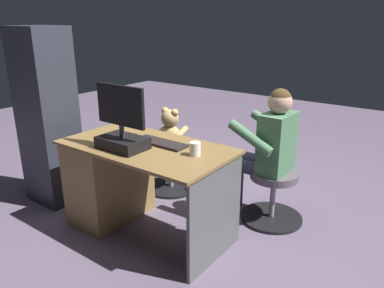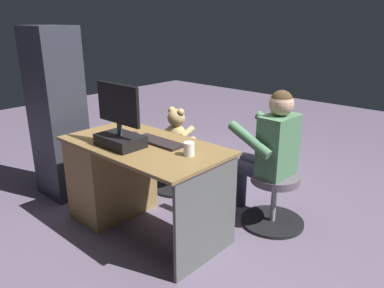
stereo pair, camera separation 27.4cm
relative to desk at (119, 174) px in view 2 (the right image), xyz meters
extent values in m
plane|color=#5E5166|center=(-0.33, -0.43, -0.38)|extent=(10.00, 10.00, 0.00)
cube|color=brown|center=(-0.33, 0.00, 0.32)|extent=(1.27, 0.69, 0.02)
cube|color=olive|center=(0.09, 0.00, -0.03)|extent=(0.41, 0.63, 0.69)
cube|color=#4F5351|center=(-0.94, 0.00, -0.03)|extent=(0.02, 0.62, 0.69)
cube|color=black|center=(-0.24, 0.14, 0.38)|extent=(0.34, 0.23, 0.08)
cylinder|color=#333338|center=(-0.24, 0.14, 0.46)|extent=(0.04, 0.04, 0.09)
cube|color=black|center=(-0.24, 0.14, 0.65)|extent=(0.43, 0.02, 0.28)
cube|color=black|center=(-0.24, 0.13, 0.65)|extent=(0.40, 0.00, 0.25)
cube|color=black|center=(-0.40, -0.09, 0.35)|extent=(0.42, 0.14, 0.02)
ellipsoid|color=#251D2D|center=(-0.13, -0.06, 0.35)|extent=(0.06, 0.10, 0.04)
cylinder|color=white|center=(-0.74, -0.05, 0.38)|extent=(0.07, 0.07, 0.09)
cube|color=black|center=(0.03, 0.09, 0.34)|extent=(0.11, 0.15, 0.02)
cylinder|color=black|center=(0.03, -0.71, -0.37)|extent=(0.50, 0.50, 0.03)
cylinder|color=gray|center=(0.03, -0.71, -0.19)|extent=(0.04, 0.04, 0.34)
cylinder|color=#343742|center=(0.03, -0.71, 0.02)|extent=(0.38, 0.38, 0.06)
ellipsoid|color=tan|center=(0.03, -0.71, 0.16)|extent=(0.21, 0.18, 0.22)
sphere|color=tan|center=(0.03, -0.71, 0.33)|extent=(0.16, 0.16, 0.16)
sphere|color=beige|center=(0.03, -0.78, 0.32)|extent=(0.06, 0.06, 0.06)
sphere|color=tan|center=(-0.03, -0.71, 0.39)|extent=(0.07, 0.07, 0.07)
sphere|color=tan|center=(0.08, -0.71, 0.39)|extent=(0.07, 0.07, 0.07)
cylinder|color=tan|center=(-0.08, -0.75, 0.20)|extent=(0.06, 0.17, 0.11)
cylinder|color=tan|center=(0.13, -0.75, 0.20)|extent=(0.06, 0.17, 0.11)
cylinder|color=tan|center=(-0.03, -0.83, 0.08)|extent=(0.07, 0.13, 0.07)
cylinder|color=tan|center=(0.08, -0.83, 0.08)|extent=(0.07, 0.13, 0.07)
cylinder|color=black|center=(-1.02, -0.75, -0.37)|extent=(0.51, 0.51, 0.03)
cylinder|color=gray|center=(-1.02, -0.75, -0.19)|extent=(0.04, 0.04, 0.34)
cylinder|color=#574D57|center=(-1.02, -0.75, 0.02)|extent=(0.38, 0.38, 0.06)
cube|color=#477450|center=(-1.02, -0.75, 0.29)|extent=(0.21, 0.33, 0.48)
sphere|color=tan|center=(-1.02, -0.75, 0.61)|extent=(0.18, 0.18, 0.18)
sphere|color=#45341D|center=(-1.02, -0.75, 0.63)|extent=(0.17, 0.17, 0.17)
cylinder|color=#477450|center=(-0.89, -0.54, 0.36)|extent=(0.38, 0.09, 0.23)
cylinder|color=#477450|center=(-0.88, -0.94, 0.36)|extent=(0.38, 0.09, 0.23)
cylinder|color=#313145|center=(-0.84, -0.65, 0.07)|extent=(0.37, 0.12, 0.11)
cylinder|color=#313145|center=(-0.66, -0.65, -0.17)|extent=(0.10, 0.10, 0.43)
cylinder|color=#313145|center=(-0.83, -0.83, 0.07)|extent=(0.37, 0.12, 0.11)
cylinder|color=#313145|center=(-0.65, -0.82, -0.17)|extent=(0.10, 0.10, 0.43)
cube|color=#292C36|center=(0.76, 0.08, 0.39)|extent=(0.44, 0.36, 1.54)
camera|label=1|loc=(-2.11, 1.85, 1.22)|focal=34.76mm
camera|label=2|loc=(-2.32, 1.68, 1.22)|focal=34.76mm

